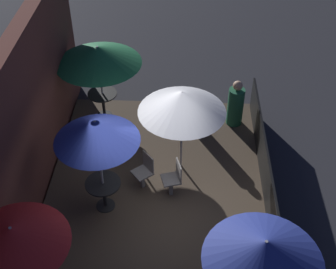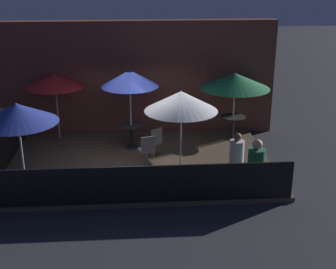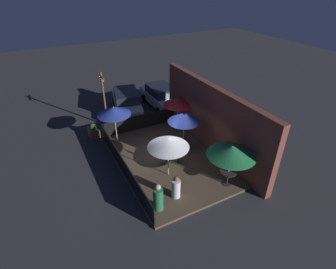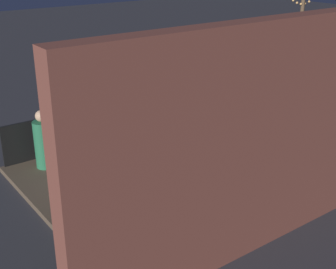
# 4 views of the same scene
# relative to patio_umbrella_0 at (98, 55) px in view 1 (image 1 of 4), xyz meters

# --- Properties ---
(ground_plane) EXTENTS (60.00, 60.00, 0.00)m
(ground_plane) POSITION_rel_patio_umbrella_0_xyz_m (-3.04, -1.61, -2.05)
(ground_plane) COLOR #2D2D33
(patio_deck) EXTENTS (7.54, 5.03, 0.12)m
(patio_deck) POSITION_rel_patio_umbrella_0_xyz_m (-3.04, -1.61, -1.99)
(patio_deck) COLOR brown
(patio_deck) RESTS_ON ground_plane
(building_wall) EXTENTS (9.14, 0.36, 3.79)m
(building_wall) POSITION_rel_patio_umbrella_0_xyz_m (-3.04, 1.14, -0.15)
(building_wall) COLOR brown
(building_wall) RESTS_ON ground_plane
(fence_front) EXTENTS (7.34, 0.05, 0.95)m
(fence_front) POSITION_rel_patio_umbrella_0_xyz_m (-3.04, -4.08, -1.45)
(fence_front) COLOR black
(fence_front) RESTS_ON patio_deck
(patio_umbrella_0) EXTENTS (2.20, 2.20, 2.17)m
(patio_umbrella_0) POSITION_rel_patio_umbrella_0_xyz_m (0.00, 0.00, 0.00)
(patio_umbrella_0) COLOR #B2B2B7
(patio_umbrella_0) RESTS_ON patio_deck
(patio_umbrella_1) EXTENTS (1.72, 1.72, 2.43)m
(patio_umbrella_1) POSITION_rel_patio_umbrella_0_xyz_m (-3.26, -0.50, 0.25)
(patio_umbrella_1) COLOR #B2B2B7
(patio_umbrella_1) RESTS_ON patio_deck
(patio_umbrella_2) EXTENTS (1.98, 1.98, 2.21)m
(patio_umbrella_2) POSITION_rel_patio_umbrella_0_xyz_m (-1.90, -2.15, 0.01)
(patio_umbrella_2) COLOR #B2B2B7
(patio_umbrella_2) RESTS_ON patio_deck
(patio_umbrella_3) EXTENTS (1.82, 1.82, 2.13)m
(patio_umbrella_3) POSITION_rel_patio_umbrella_0_xyz_m (-5.61, 0.48, -0.01)
(patio_umbrella_3) COLOR #B2B2B7
(patio_umbrella_3) RESTS_ON patio_deck
(patio_umbrella_4) EXTENTS (1.89, 1.89, 2.34)m
(patio_umbrella_4) POSITION_rel_patio_umbrella_0_xyz_m (-5.85, -3.46, 0.18)
(patio_umbrella_4) COLOR #B2B2B7
(patio_umbrella_4) RESTS_ON patio_deck
(dining_table_0) EXTENTS (0.79, 0.79, 0.76)m
(dining_table_0) POSITION_rel_patio_umbrella_0_xyz_m (0.00, 0.00, -1.33)
(dining_table_0) COLOR black
(dining_table_0) RESTS_ON patio_deck
(dining_table_1) EXTENTS (0.77, 0.77, 0.74)m
(dining_table_1) POSITION_rel_patio_umbrella_0_xyz_m (-3.26, -0.50, -1.35)
(dining_table_1) COLOR black
(dining_table_1) RESTS_ON patio_deck
(patio_chair_0) EXTENTS (0.50, 0.50, 0.93)m
(patio_chair_0) POSITION_rel_patio_umbrella_0_xyz_m (-2.82, -2.01, -1.42)
(patio_chair_0) COLOR gray
(patio_chair_0) RESTS_ON patio_deck
(patio_chair_1) EXTENTS (0.56, 0.56, 0.91)m
(patio_chair_1) POSITION_rel_patio_umbrella_0_xyz_m (-2.59, -1.33, -1.44)
(patio_chair_1) COLOR gray
(patio_chair_1) RESTS_ON patio_deck
(patron_0) EXTENTS (0.51, 0.51, 1.14)m
(patron_0) POSITION_rel_patio_umbrella_0_xyz_m (-0.42, -2.55, -1.43)
(patron_0) COLOR silver
(patron_0) RESTS_ON patio_deck
(patron_1) EXTENTS (0.55, 0.55, 1.33)m
(patron_1) POSITION_rel_patio_umbrella_0_xyz_m (-0.15, -3.55, -1.34)
(patron_1) COLOR #236642
(patron_1) RESTS_ON patio_deck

